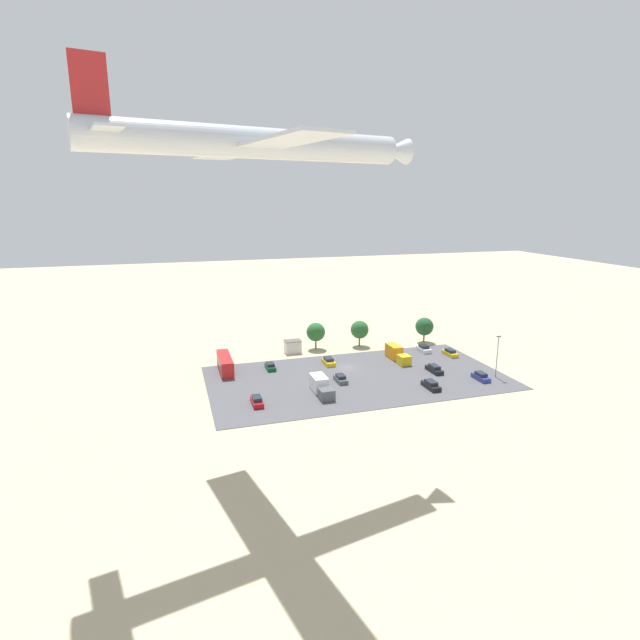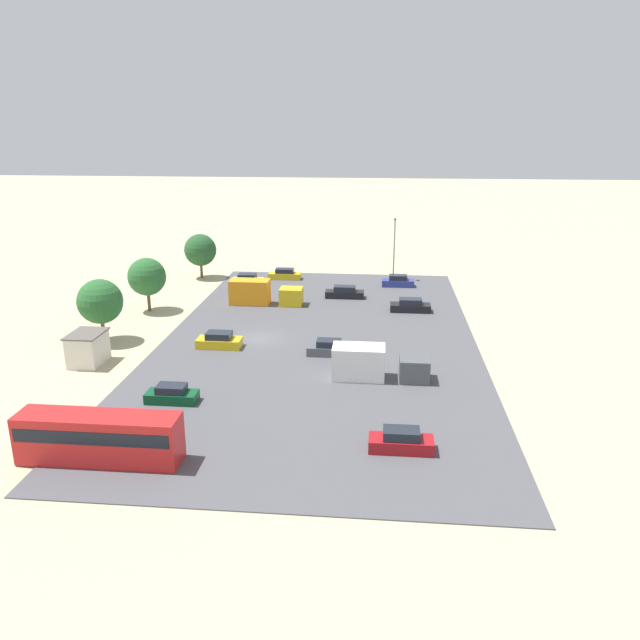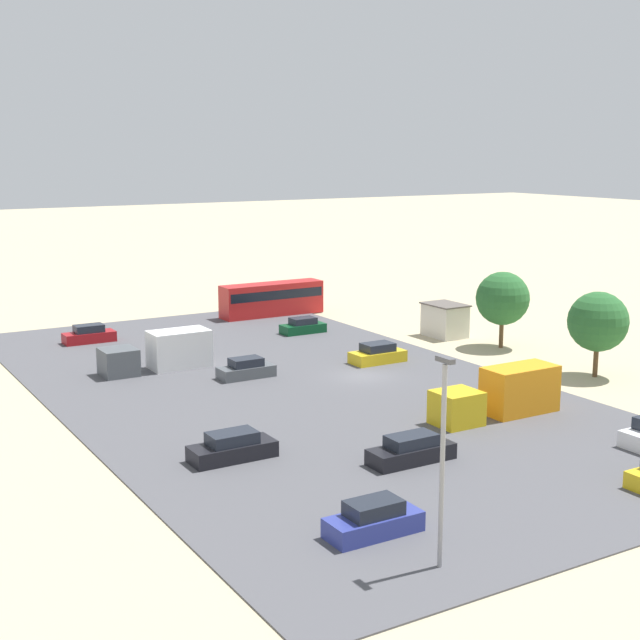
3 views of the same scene
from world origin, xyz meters
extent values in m
plane|color=tan|center=(0.00, 0.00, 0.00)|extent=(400.00, 400.00, 0.00)
cube|color=#4C4C51|center=(0.00, 6.23, 0.04)|extent=(58.86, 31.30, 0.08)
cube|color=silver|center=(8.22, -14.09, 1.41)|extent=(3.61, 2.65, 2.82)
cube|color=#59514C|center=(8.22, -14.09, 2.88)|extent=(3.85, 2.89, 0.12)
cube|color=red|center=(24.79, -5.54, 1.69)|extent=(2.42, 10.51, 3.22)
cube|color=black|center=(24.79, -5.54, 2.27)|extent=(2.46, 10.09, 0.90)
cube|color=silver|center=(-21.24, -5.57, 0.55)|extent=(1.99, 4.17, 0.93)
cube|color=#1E232D|center=(-21.24, -5.57, 1.35)|extent=(1.67, 2.33, 0.68)
cube|color=gold|center=(2.97, -3.29, 0.52)|extent=(1.97, 4.31, 0.88)
cube|color=#1E232D|center=(2.97, -3.29, 1.29)|extent=(1.66, 2.41, 0.65)
cube|color=gold|center=(-25.51, -1.12, 0.51)|extent=(1.75, 4.50, 0.85)
cube|color=#1E232D|center=(-25.51, -1.12, 1.25)|extent=(1.47, 2.52, 0.63)
cube|color=navy|center=(-22.82, 14.63, 0.52)|extent=(1.76, 4.26, 0.89)
cube|color=#1E232D|center=(-22.82, 14.63, 1.29)|extent=(1.47, 2.39, 0.65)
cube|color=black|center=(-16.37, 7.84, 0.51)|extent=(1.76, 4.80, 0.86)
cube|color=#1E232D|center=(-16.37, 7.84, 1.26)|extent=(1.48, 2.69, 0.63)
cube|color=black|center=(-11.14, 15.79, 0.52)|extent=(1.88, 4.65, 0.87)
cube|color=#1E232D|center=(-11.14, 15.79, 1.27)|extent=(1.58, 2.60, 0.64)
cube|color=#4C5156|center=(4.01, 7.53, 0.50)|extent=(1.77, 4.08, 0.84)
cube|color=#1E232D|center=(4.01, 7.53, 1.23)|extent=(1.49, 2.28, 0.62)
cube|color=maroon|center=(21.60, 13.80, 0.52)|extent=(1.75, 4.32, 0.88)
cube|color=#1E232D|center=(21.60, 13.80, 1.29)|extent=(1.47, 2.42, 0.65)
cube|color=#0C4723|center=(15.64, -3.86, 0.49)|extent=(1.74, 4.00, 0.81)
cube|color=#1E232D|center=(15.64, -3.86, 1.19)|extent=(1.46, 2.24, 0.59)
cube|color=gold|center=(-12.54, 1.62, 1.11)|extent=(2.37, 2.67, 2.07)
cube|color=orange|center=(-12.54, -3.42, 1.56)|extent=(2.37, 4.75, 2.95)
cube|color=#4C5156|center=(9.37, 15.24, 1.07)|extent=(2.55, 2.51, 1.99)
cube|color=white|center=(9.37, 10.50, 1.50)|extent=(2.55, 4.46, 2.84)
cylinder|color=brown|center=(-8.61, -14.57, 1.24)|extent=(0.36, 0.36, 2.48)
sphere|color=#28602D|center=(-8.61, -14.57, 4.12)|extent=(4.36, 4.36, 4.36)
cylinder|color=brown|center=(2.25, -15.30, 1.26)|extent=(0.36, 0.36, 2.51)
sphere|color=#28602D|center=(2.25, -15.30, 4.18)|extent=(4.45, 4.45, 4.45)
cylinder|color=brown|center=(-25.30, -13.03, 1.17)|extent=(0.36, 0.36, 2.34)
sphere|color=#235128|center=(-25.30, -13.03, 4.02)|extent=(4.48, 4.48, 4.48)
cylinder|color=gray|center=(-26.65, 14.06, 4.21)|extent=(0.20, 0.20, 8.27)
cube|color=#4C4C51|center=(-26.65, 14.06, 8.53)|extent=(0.90, 0.28, 0.20)
camera|label=1|loc=(34.86, 94.12, 34.72)|focal=28.00mm
camera|label=2|loc=(59.08, 11.97, 20.88)|focal=35.00mm
camera|label=3|loc=(-52.44, 35.00, 16.43)|focal=50.00mm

